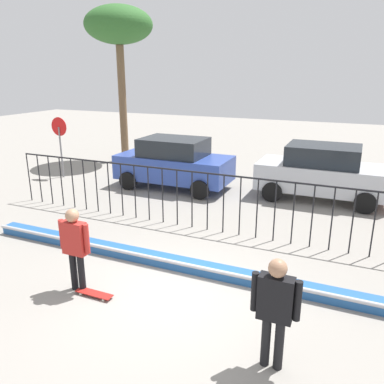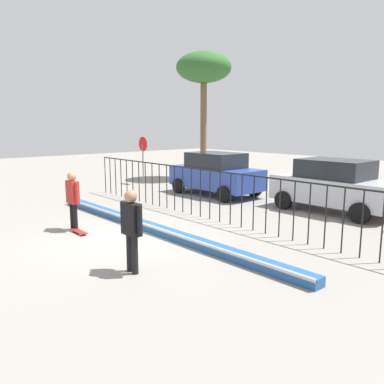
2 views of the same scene
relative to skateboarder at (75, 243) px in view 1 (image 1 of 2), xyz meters
name	(u,v)px [view 1 (image 1 of 2)]	position (x,y,z in m)	size (l,w,h in m)	color
ground_plane	(168,292)	(1.71, 0.65, -1.05)	(60.00, 60.00, 0.00)	gray
bowl_coping_ledge	(188,265)	(1.71, 1.64, -0.93)	(11.00, 0.40, 0.27)	#235699
perimeter_fence	(224,197)	(1.71, 3.99, -0.02)	(14.04, 0.04, 1.66)	black
skateboarder	(75,243)	(0.00, 0.00, 0.00)	(0.71, 0.27, 1.75)	black
skateboard	(94,293)	(0.43, -0.07, -0.99)	(0.80, 0.20, 0.07)	#A51E19
camera_operator	(275,304)	(4.07, -0.56, 0.02)	(0.72, 0.27, 1.79)	black
parked_car_blue	(174,163)	(-1.46, 7.40, -0.08)	(4.30, 2.12, 1.90)	#2D479E
parked_car_silver	(322,172)	(3.82, 8.15, -0.08)	(4.30, 2.12, 1.90)	#B7BABF
stop_sign	(60,139)	(-6.42, 6.89, 0.56)	(0.76, 0.07, 2.50)	slate
palm_tree_short	(119,28)	(-5.80, 10.68, 5.10)	(3.11, 3.11, 7.16)	brown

